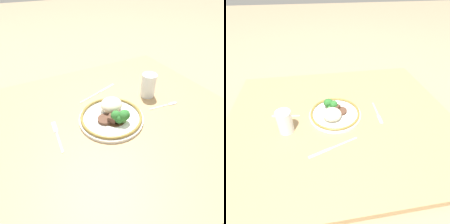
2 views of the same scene
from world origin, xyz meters
The scene contains 7 objects.
ground_plane centered at (0.00, 0.00, 0.00)m, with size 8.00×8.00×0.00m, color #998466.
dining_table centered at (0.00, 0.00, 0.02)m, with size 1.17×0.97×0.04m.
plate centered at (0.03, -0.01, 0.06)m, with size 0.27×0.27×0.07m.
juice_glass centered at (0.27, 0.07, 0.09)m, with size 0.07×0.07×0.11m.
fork centered at (-0.20, 0.02, 0.04)m, with size 0.02×0.17×0.00m.
knife centered at (0.07, 0.20, 0.04)m, with size 0.22×0.09×0.00m.
spoon centered at (0.31, -0.05, 0.04)m, with size 0.15×0.03×0.01m.
Camera 1 is at (-0.23, -0.49, 0.53)m, focal length 28.00 mm.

